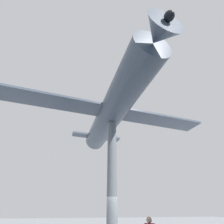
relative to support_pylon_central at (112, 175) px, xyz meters
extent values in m
cylinder|color=slate|center=(0.00, 0.00, 0.00)|extent=(0.63, 0.63, 7.49)
cylinder|color=#4C5666|center=(0.00, 0.00, 4.79)|extent=(3.57, 12.79, 2.09)
cube|color=#4C5666|center=(0.00, 0.00, 4.79)|extent=(16.59, 3.72, 0.18)
cube|color=#4C5666|center=(0.66, -5.52, 4.95)|extent=(5.36, 1.62, 0.18)
cube|color=#4C5666|center=(0.66, -5.52, 6.07)|extent=(0.31, 1.11, 2.15)
cone|color=#4C5666|center=(-0.81, 6.81, 4.79)|extent=(1.89, 1.29, 1.77)
sphere|color=black|center=(-0.90, 7.53, 4.79)|extent=(0.44, 0.44, 0.44)
sphere|color=tan|center=(-1.17, 2.43, -2.25)|extent=(0.24, 0.24, 0.24)
camera|label=1|loc=(1.99, 10.00, -1.87)|focal=24.00mm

